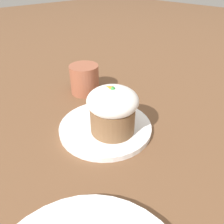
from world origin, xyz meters
The scene contains 5 objects.
ground_plane centered at (0.00, 0.00, 0.00)m, with size 4.00×4.00×0.00m, color brown.
dessert_plate centered at (0.00, 0.00, 0.01)m, with size 0.21×0.21×0.01m.
carrot_cake centered at (-0.02, 0.00, 0.07)m, with size 0.11×0.11×0.10m.
spoon centered at (0.01, 0.00, 0.02)m, with size 0.11×0.04×0.01m.
coffee_cup centered at (0.18, -0.08, 0.04)m, with size 0.11×0.08×0.08m.
Camera 1 is at (-0.29, 0.26, 0.31)m, focal length 35.00 mm.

